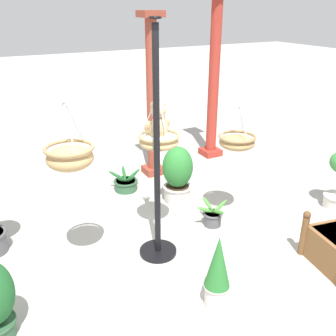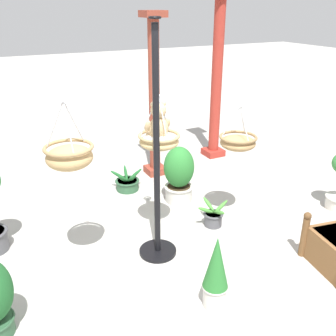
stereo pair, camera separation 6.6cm
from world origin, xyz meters
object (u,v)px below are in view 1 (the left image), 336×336
(teddy_bear, at_px, (158,123))
(potted_plant_small_succulent, at_px, (218,271))
(potted_plant_tall_leafy, at_px, (126,183))
(potted_plant_fern_front, at_px, (178,174))
(potted_plant_bushy_green, at_px, (213,216))
(display_pole_central, at_px, (157,190))
(hanging_basket_left_high, at_px, (70,157))
(hanging_basket_right_low, at_px, (237,141))
(hanging_basket_with_teddy, at_px, (159,140))
(greenhouse_pillar_left, at_px, (152,101))
(greenhouse_pillar_right, at_px, (214,80))

(teddy_bear, bearing_deg, potted_plant_small_succulent, -91.09)
(potted_plant_tall_leafy, bearing_deg, potted_plant_small_succulent, -93.34)
(potted_plant_fern_front, xyz_separation_m, potted_plant_bushy_green, (0.08, -0.81, -0.30))
(display_pole_central, bearing_deg, potted_plant_tall_leafy, 80.58)
(hanging_basket_left_high, bearing_deg, potted_plant_small_succulent, -47.42)
(potted_plant_tall_leafy, relative_size, potted_plant_small_succulent, 0.63)
(potted_plant_small_succulent, bearing_deg, display_pole_central, 96.98)
(display_pole_central, distance_m, hanging_basket_right_low, 1.29)
(display_pole_central, relative_size, hanging_basket_with_teddy, 4.26)
(hanging_basket_left_high, relative_size, potted_plant_small_succulent, 0.87)
(display_pole_central, height_order, hanging_basket_right_low, display_pole_central)
(teddy_bear, height_order, potted_plant_tall_leafy, teddy_bear)
(hanging_basket_right_low, bearing_deg, potted_plant_tall_leafy, 122.31)
(potted_plant_tall_leafy, bearing_deg, greenhouse_pillar_left, 30.07)
(potted_plant_fern_front, distance_m, potted_plant_small_succulent, 2.17)
(hanging_basket_left_high, bearing_deg, potted_plant_bushy_green, 4.12)
(display_pole_central, relative_size, potted_plant_tall_leafy, 5.24)
(teddy_bear, height_order, potted_plant_fern_front, teddy_bear)
(greenhouse_pillar_right, height_order, potted_plant_tall_leafy, greenhouse_pillar_right)
(display_pole_central, xyz_separation_m, potted_plant_fern_front, (0.84, 1.03, -0.40))
(hanging_basket_with_teddy, xyz_separation_m, potted_plant_bushy_green, (0.77, -0.03, -1.18))
(hanging_basket_with_teddy, distance_m, greenhouse_pillar_right, 3.05)
(hanging_basket_with_teddy, relative_size, teddy_bear, 1.38)
(potted_plant_tall_leafy, xyz_separation_m, potted_plant_bushy_green, (0.63, -1.50, 0.02))
(hanging_basket_with_teddy, bearing_deg, potted_plant_small_succulent, -91.11)
(greenhouse_pillar_right, xyz_separation_m, potted_plant_fern_front, (-1.49, -1.35, -1.01))
(potted_plant_fern_front, bearing_deg, teddy_bear, -132.17)
(greenhouse_pillar_right, height_order, potted_plant_small_succulent, greenhouse_pillar_right)
(hanging_basket_left_high, distance_m, greenhouse_pillar_left, 2.74)
(potted_plant_fern_front, distance_m, potted_plant_bushy_green, 0.87)
(display_pole_central, height_order, potted_plant_fern_front, display_pole_central)
(greenhouse_pillar_left, relative_size, potted_plant_fern_front, 3.07)
(hanging_basket_right_low, xyz_separation_m, potted_plant_bushy_green, (-0.31, -0.00, -1.00))
(hanging_basket_left_high, distance_m, potted_plant_bushy_green, 2.20)
(hanging_basket_with_teddy, bearing_deg, greenhouse_pillar_right, 44.33)
(greenhouse_pillar_right, distance_m, potted_plant_fern_front, 2.25)
(potted_plant_tall_leafy, height_order, potted_plant_small_succulent, potted_plant_small_succulent)
(greenhouse_pillar_left, distance_m, greenhouse_pillar_right, 1.41)
(hanging_basket_right_low, bearing_deg, teddy_bear, 177.27)
(hanging_basket_with_teddy, xyz_separation_m, hanging_basket_left_high, (-1.05, -0.16, 0.06))
(display_pole_central, relative_size, hanging_basket_right_low, 4.67)
(teddy_bear, bearing_deg, potted_plant_bushy_green, -4.04)
(teddy_bear, bearing_deg, potted_plant_fern_front, 47.83)
(hanging_basket_left_high, bearing_deg, teddy_bear, 10.04)
(hanging_basket_left_high, height_order, hanging_basket_right_low, hanging_basket_left_high)
(hanging_basket_left_high, bearing_deg, potted_plant_tall_leafy, 54.13)
(teddy_bear, bearing_deg, display_pole_central, -118.86)
(hanging_basket_with_teddy, height_order, potted_plant_fern_front, hanging_basket_with_teddy)
(potted_plant_bushy_green, bearing_deg, hanging_basket_right_low, 0.47)
(greenhouse_pillar_left, height_order, greenhouse_pillar_right, greenhouse_pillar_right)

